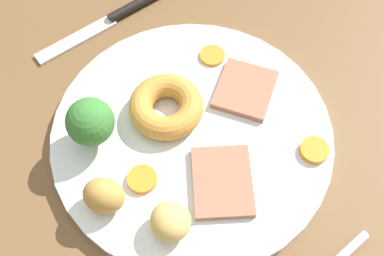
{
  "coord_description": "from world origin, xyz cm",
  "views": [
    {
      "loc": [
        -18.82,
        13.48,
        50.53
      ],
      "look_at": [
        1.62,
        -0.83,
        6.0
      ],
      "focal_mm": 46.43,
      "sensor_mm": 36.0,
      "label": 1
    }
  ],
  "objects": [
    {
      "name": "carrot_coin_side",
      "position": [
        -0.3,
        6.32,
        5.32
      ],
      "size": [
        2.98,
        2.98,
        0.64
      ],
      "primitive_type": "cylinder",
      "color": "orange",
      "rests_on": "dinner_plate"
    },
    {
      "name": "meat_slice_under",
      "position": [
        -4.77,
        -0.0,
        5.4
      ],
      "size": [
        9.43,
        8.89,
        0.8
      ],
      "primitive_type": "cube",
      "rotation": [
        0.0,
        0.0,
        2.59
      ],
      "color": "#9E664C",
      "rests_on": "dinner_plate"
    },
    {
      "name": "yorkshire_pudding",
      "position": [
        5.18,
        -0.01,
        6.28
      ],
      "size": [
        7.9,
        7.9,
        2.55
      ],
      "primitive_type": "torus",
      "color": "#C68938",
      "rests_on": "dinner_plate"
    },
    {
      "name": "dinner_plate",
      "position": [
        1.62,
        -0.83,
        4.3
      ],
      "size": [
        29.63,
        29.63,
        1.4
      ],
      "primitive_type": "cylinder",
      "color": "white",
      "rests_on": "dining_table"
    },
    {
      "name": "broccoli_floret",
      "position": [
        6.78,
        7.75,
        8.39
      ],
      "size": [
        4.86,
        4.86,
        5.94
      ],
      "color": "#8CB766",
      "rests_on": "dinner_plate"
    },
    {
      "name": "carrot_coin_front",
      "position": [
        8.45,
        -8.42,
        5.2
      ],
      "size": [
        2.87,
        2.87,
        0.4
      ],
      "primitive_type": "cylinder",
      "color": "orange",
      "rests_on": "dinner_plate"
    },
    {
      "name": "dining_table",
      "position": [
        0.0,
        0.0,
        1.8
      ],
      "size": [
        120.0,
        84.0,
        3.6
      ],
      "primitive_type": "cube",
      "color": "brown",
      "rests_on": "ground"
    },
    {
      "name": "roast_potato_right",
      "position": [
        0.43,
        10.41,
        6.86
      ],
      "size": [
        5.22,
        5.11,
        3.73
      ],
      "primitive_type": "ellipsoid",
      "rotation": [
        0.0,
        0.0,
        3.82
      ],
      "color": "#BC8C42",
      "rests_on": "dinner_plate"
    },
    {
      "name": "meat_slice_main",
      "position": [
        2.53,
        -8.55,
        5.4
      ],
      "size": [
        8.61,
        8.76,
        0.8
      ],
      "primitive_type": "cube",
      "rotation": [
        0.0,
        0.0,
        5.34
      ],
      "color": "#9E664C",
      "rests_on": "dinner_plate"
    },
    {
      "name": "carrot_coin_back",
      "position": [
        -7.37,
        -9.79,
        5.33
      ],
      "size": [
        2.97,
        2.97,
        0.67
      ],
      "primitive_type": "cylinder",
      "color": "orange",
      "rests_on": "dinner_plate"
    },
    {
      "name": "knife",
      "position": [
        20.77,
        -2.82,
        4.05
      ],
      "size": [
        2.03,
        18.54,
        1.2
      ],
      "rotation": [
        0.0,
        0.0,
        1.6
      ],
      "color": "black",
      "rests_on": "dining_table"
    },
    {
      "name": "roast_potato_left",
      "position": [
        -5.58,
        6.62,
        6.59
      ],
      "size": [
        4.33,
        4.27,
        3.19
      ],
      "primitive_type": "ellipsoid",
      "rotation": [
        0.0,
        0.0,
        4.59
      ],
      "color": "#D8B260",
      "rests_on": "dinner_plate"
    }
  ]
}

